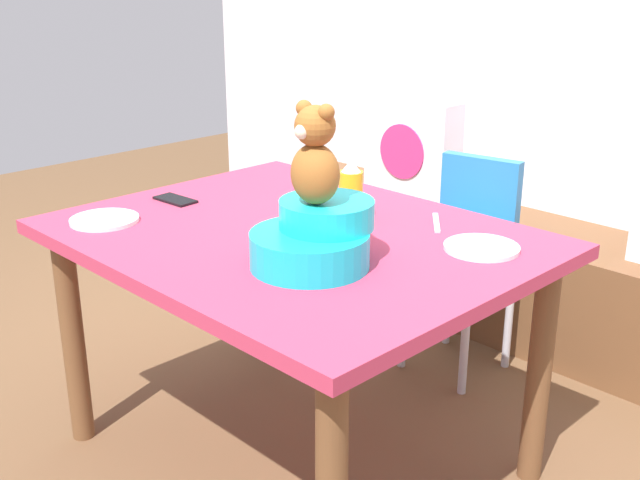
% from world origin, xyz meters
% --- Properties ---
extents(ground_plane, '(8.00, 8.00, 0.00)m').
position_xyz_m(ground_plane, '(0.00, 0.00, 0.00)').
color(ground_plane, brown).
extents(back_wall, '(4.40, 0.10, 2.60)m').
position_xyz_m(back_wall, '(0.00, 1.53, 1.30)').
color(back_wall, silver).
rests_on(back_wall, ground_plane).
extents(window_bench, '(2.60, 0.44, 0.46)m').
position_xyz_m(window_bench, '(0.00, 1.26, 0.23)').
color(window_bench, brown).
rests_on(window_bench, ground_plane).
extents(pillow_floral_left, '(0.44, 0.15, 0.44)m').
position_xyz_m(pillow_floral_left, '(-0.58, 1.24, 0.68)').
color(pillow_floral_left, silver).
rests_on(pillow_floral_left, window_bench).
extents(dining_table, '(1.31, 1.03, 0.74)m').
position_xyz_m(dining_table, '(0.00, 0.00, 0.65)').
color(dining_table, '#B73351').
rests_on(dining_table, ground_plane).
extents(highchair, '(0.37, 0.49, 0.79)m').
position_xyz_m(highchair, '(-0.00, 0.83, 0.52)').
color(highchair, '#2672B2').
rests_on(highchair, ground_plane).
extents(infant_seat_teal, '(0.30, 0.33, 0.16)m').
position_xyz_m(infant_seat_teal, '(0.22, -0.14, 0.81)').
color(infant_seat_teal, '#16C0CA').
rests_on(infant_seat_teal, dining_table).
extents(teddy_bear, '(0.13, 0.12, 0.25)m').
position_xyz_m(teddy_bear, '(0.22, -0.14, 1.02)').
color(teddy_bear, '#995D26').
rests_on(teddy_bear, infant_seat_teal).
extents(ketchup_bottle, '(0.07, 0.07, 0.18)m').
position_xyz_m(ketchup_bottle, '(0.04, 0.18, 0.83)').
color(ketchup_bottle, gold).
rests_on(ketchup_bottle, dining_table).
extents(coffee_mug, '(0.12, 0.08, 0.09)m').
position_xyz_m(coffee_mug, '(-0.28, 0.36, 0.79)').
color(coffee_mug, silver).
rests_on(coffee_mug, dining_table).
extents(dinner_plate_near, '(0.20, 0.20, 0.01)m').
position_xyz_m(dinner_plate_near, '(-0.46, -0.34, 0.75)').
color(dinner_plate_near, white).
rests_on(dinner_plate_near, dining_table).
extents(dinner_plate_far, '(0.20, 0.20, 0.01)m').
position_xyz_m(dinner_plate_far, '(0.45, 0.25, 0.75)').
color(dinner_plate_far, white).
rests_on(dinner_plate_far, dining_table).
extents(cell_phone, '(0.15, 0.08, 0.01)m').
position_xyz_m(cell_phone, '(-0.49, -0.07, 0.74)').
color(cell_phone, black).
rests_on(cell_phone, dining_table).
extents(table_fork, '(0.12, 0.14, 0.01)m').
position_xyz_m(table_fork, '(0.24, 0.34, 0.74)').
color(table_fork, silver).
rests_on(table_fork, dining_table).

